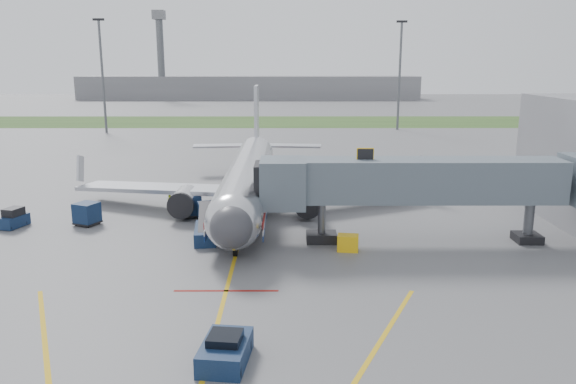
{
  "coord_description": "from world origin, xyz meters",
  "views": [
    {
      "loc": [
        3.48,
        -34.01,
        12.76
      ],
      "look_at": [
        3.57,
        7.3,
        3.2
      ],
      "focal_mm": 35.0,
      "sensor_mm": 36.0,
      "label": 1
    }
  ],
  "objects_px": {
    "baggage_tug": "(14,219)",
    "pushback_tug": "(225,350)",
    "airliner": "(248,178)",
    "belt_loader": "(206,232)",
    "ramp_worker": "(170,203)"
  },
  "relations": [
    {
      "from": "belt_loader",
      "to": "airliner",
      "type": "bearing_deg",
      "value": 75.57
    },
    {
      "from": "airliner",
      "to": "pushback_tug",
      "type": "height_order",
      "value": "airliner"
    },
    {
      "from": "airliner",
      "to": "pushback_tug",
      "type": "xyz_separation_m",
      "value": [
        0.8,
        -27.07,
        -2.09
      ]
    },
    {
      "from": "baggage_tug",
      "to": "ramp_worker",
      "type": "distance_m",
      "value": 12.36
    },
    {
      "from": "baggage_tug",
      "to": "belt_loader",
      "type": "bearing_deg",
      "value": -11.9
    },
    {
      "from": "airliner",
      "to": "ramp_worker",
      "type": "xyz_separation_m",
      "value": [
        -6.73,
        -1.69,
        -1.9
      ]
    },
    {
      "from": "pushback_tug",
      "to": "baggage_tug",
      "type": "relative_size",
      "value": 1.35
    },
    {
      "from": "airliner",
      "to": "baggage_tug",
      "type": "relative_size",
      "value": 14.26
    },
    {
      "from": "baggage_tug",
      "to": "pushback_tug",
      "type": "bearing_deg",
      "value": -47.44
    },
    {
      "from": "belt_loader",
      "to": "ramp_worker",
      "type": "bearing_deg",
      "value": 117.66
    },
    {
      "from": "pushback_tug",
      "to": "baggage_tug",
      "type": "xyz_separation_m",
      "value": [
        -18.93,
        20.61,
        0.15
      ]
    },
    {
      "from": "airliner",
      "to": "baggage_tug",
      "type": "distance_m",
      "value": 19.34
    },
    {
      "from": "pushback_tug",
      "to": "ramp_worker",
      "type": "bearing_deg",
      "value": 106.52
    },
    {
      "from": "baggage_tug",
      "to": "airliner",
      "type": "bearing_deg",
      "value": 19.6
    },
    {
      "from": "belt_loader",
      "to": "baggage_tug",
      "type": "bearing_deg",
      "value": 168.1
    }
  ]
}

